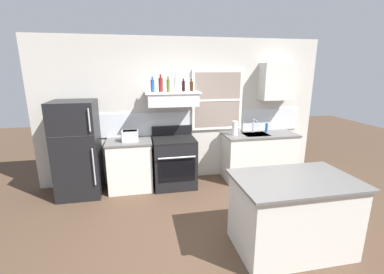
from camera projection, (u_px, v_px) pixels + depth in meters
ground_plane at (215, 246)px, 3.27m from camera, size 16.00×16.00×0.00m
back_wall at (186, 111)px, 5.05m from camera, size 5.40×0.11×2.70m
refrigerator at (77, 149)px, 4.45m from camera, size 0.70×0.72×1.64m
counter_left_of_stove at (130, 165)px, 4.76m from camera, size 0.79×0.63×0.91m
toaster at (130, 136)px, 4.57m from camera, size 0.30×0.20×0.19m
stove_range at (174, 162)px, 4.88m from camera, size 0.76×0.69×1.09m
range_hood_shelf at (173, 99)px, 4.67m from camera, size 0.96×0.52×0.24m
bottle_blue_liqueur at (153, 86)px, 4.54m from camera, size 0.07×0.07×0.26m
bottle_red_label_wine at (161, 85)px, 4.58m from camera, size 0.07×0.07×0.30m
bottle_olive_oil_square at (168, 85)px, 4.55m from camera, size 0.06×0.06×0.27m
bottle_clear_tall at (176, 84)px, 4.57m from camera, size 0.06×0.06×0.31m
bottle_balsamic_dark at (183, 86)px, 4.68m from camera, size 0.06×0.06×0.23m
bottle_brown_stout at (192, 86)px, 4.71m from camera, size 0.06×0.06×0.22m
counter_right_with_sink at (259, 156)px, 5.24m from camera, size 1.43×0.63×0.91m
sink_faucet at (254, 124)px, 5.15m from camera, size 0.03×0.17×0.28m
paper_towel_roll at (235, 128)px, 4.99m from camera, size 0.11×0.11×0.27m
dish_soap_bottle at (267, 128)px, 5.23m from camera, size 0.06×0.06×0.18m
kitchen_island at (292, 214)px, 3.15m from camera, size 1.40×0.90×0.91m
upper_cabinet_right at (277, 81)px, 5.08m from camera, size 0.64×0.32×0.70m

